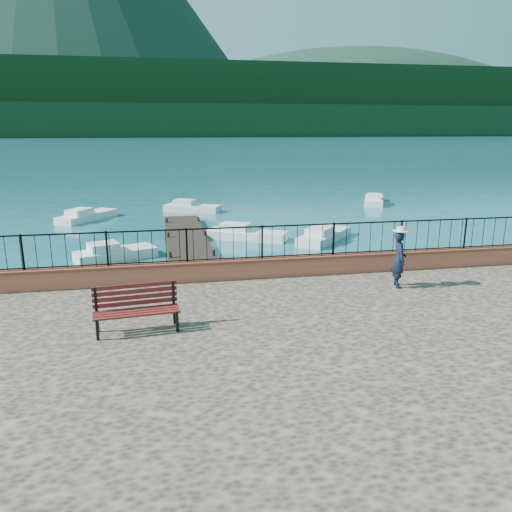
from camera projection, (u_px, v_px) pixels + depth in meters
name	position (u px, v px, depth m)	size (l,w,h in m)	color
ground	(306.00, 370.00, 11.75)	(2000.00, 2000.00, 0.00)	#19596B
parapet	(272.00, 267.00, 14.89)	(28.00, 0.46, 0.58)	#C66047
railing	(272.00, 242.00, 14.70)	(27.00, 0.05, 0.95)	black
dock	(189.00, 249.00, 22.75)	(2.00, 16.00, 0.30)	#2D231C
far_forest	(162.00, 121.00, 294.65)	(900.00, 60.00, 18.00)	black
foothills	(160.00, 103.00, 348.42)	(900.00, 120.00, 44.00)	black
companion_hill	(351.00, 132.00, 584.36)	(448.00, 384.00, 180.00)	#142D23
park_bench	(137.00, 318.00, 10.88)	(1.88, 0.78, 1.01)	black
person	(399.00, 259.00, 13.80)	(0.58, 0.38, 1.59)	black
hat	(401.00, 229.00, 13.58)	(0.44, 0.44, 0.12)	silver
boat_0	(115.00, 250.00, 21.50)	(3.35, 1.30, 0.80)	silver
boat_1	(246.00, 231.00, 25.35)	(4.09, 1.30, 0.80)	white
boat_2	(324.00, 233.00, 25.03)	(4.12, 1.30, 0.80)	silver
boat_3	(87.00, 213.00, 30.60)	(4.19, 1.30, 0.80)	white
boat_4	(192.00, 205.00, 33.73)	(3.76, 1.30, 0.80)	silver
boat_5	(374.00, 198.00, 37.28)	(4.25, 1.30, 0.80)	white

